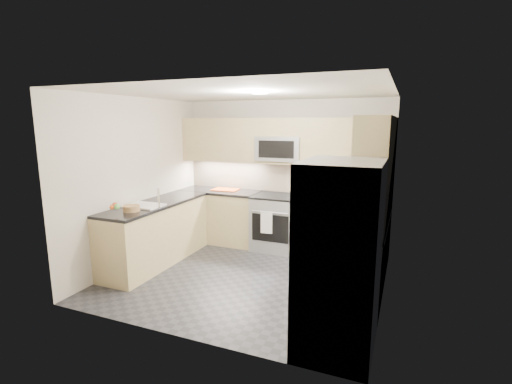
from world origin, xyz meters
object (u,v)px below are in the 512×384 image
refrigerator (339,257)px  cutting_board (225,190)px  fruit_basket (131,208)px  microwave (280,149)px  gas_range (277,223)px  utensil_bowl (358,195)px

refrigerator → cutting_board: 3.51m
refrigerator → fruit_basket: size_ratio=8.15×
microwave → refrigerator: 3.04m
gas_range → fruit_basket: size_ratio=4.12×
refrigerator → gas_range: bearing=120.9°
microwave → gas_range: bearing=-90.0°
fruit_basket → utensil_bowl: bearing=33.8°
utensil_bowl → fruit_basket: (-2.76, -1.85, -0.05)m
utensil_bowl → fruit_basket: 3.33m
gas_range → refrigerator: refrigerator is taller
microwave → utensil_bowl: (1.31, -0.11, -0.67)m
gas_range → fruit_basket: (-1.46, -1.84, 0.53)m
microwave → fruit_basket: (-1.46, -1.96, -0.72)m
utensil_bowl → microwave: bearing=175.2°
microwave → cutting_board: (-1.01, -0.04, -0.75)m
gas_range → utensil_bowl: size_ratio=2.92×
refrigerator → microwave: bearing=119.6°
utensil_bowl → gas_range: bearing=-179.4°
refrigerator → utensil_bowl: bearing=93.4°
utensil_bowl → fruit_basket: bearing=-146.2°
utensil_bowl → cutting_board: bearing=178.3°
refrigerator → fruit_basket: refrigerator is taller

